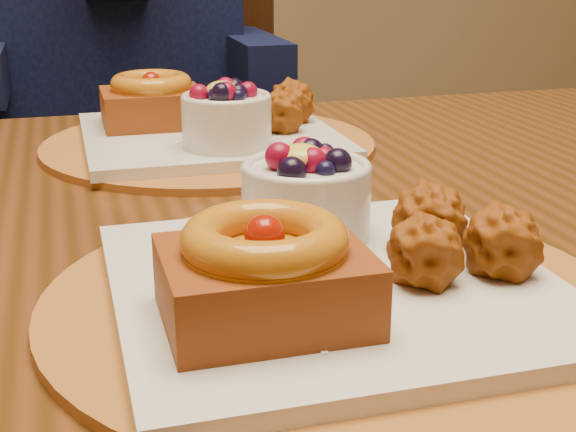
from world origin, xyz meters
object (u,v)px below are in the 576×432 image
(place_setting_near, at_px, (326,264))
(chair_far, at_px, (198,170))
(dining_table, at_px, (255,283))
(place_setting_far, at_px, (207,126))

(place_setting_near, height_order, chair_far, chair_far)
(dining_table, bearing_deg, chair_far, 83.94)
(dining_table, bearing_deg, place_setting_far, 90.86)
(place_setting_near, bearing_deg, place_setting_far, 90.00)
(place_setting_far, xyz_separation_m, chair_far, (0.10, 0.66, -0.24))
(chair_far, bearing_deg, place_setting_far, -111.35)
(place_setting_far, bearing_deg, place_setting_near, -90.00)
(place_setting_near, relative_size, place_setting_far, 1.00)
(dining_table, height_order, chair_far, chair_far)
(place_setting_near, xyz_separation_m, chair_far, (0.10, 1.09, -0.24))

